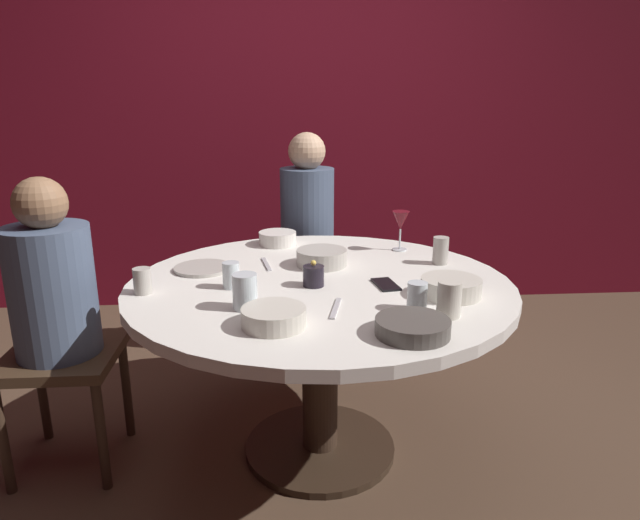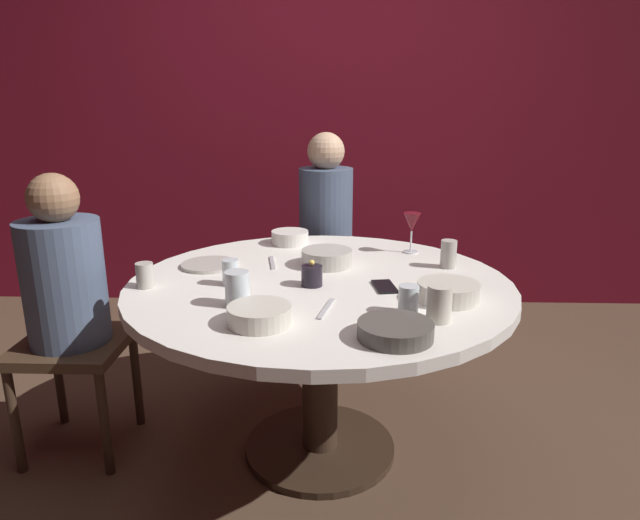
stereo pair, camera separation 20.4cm
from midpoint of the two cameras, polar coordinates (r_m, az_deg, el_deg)
name	(u,v)px [view 1 (the left image)]	position (r m, az deg, el deg)	size (l,w,h in m)	color
ground_plane	(320,450)	(2.39, -2.58, -18.86)	(8.00, 8.00, 0.00)	#4C3828
back_wall	(300,110)	(3.76, -3.65, 15.04)	(6.00, 0.10, 2.60)	maroon
dining_table	(320,315)	(2.11, -2.78, -5.72)	(1.42, 1.42, 0.72)	silver
seated_diner_left	(53,295)	(2.27, -27.99, -3.20)	(0.40, 0.40, 1.12)	#3F2D1E
seated_diner_back	(307,222)	(2.97, -3.28, 3.85)	(0.40, 0.40, 1.21)	#3F2D1E
candle_holder	(314,276)	(2.00, -3.59, -1.66)	(0.08, 0.08, 0.10)	black
wine_glass	(401,222)	(2.46, 5.90, 3.86)	(0.08, 0.08, 0.18)	silver
dinner_plate	(203,268)	(2.26, -14.44, -0.85)	(0.22, 0.22, 0.01)	#B2ADA3
cell_phone	(386,284)	(2.01, 3.87, -2.55)	(0.07, 0.14, 0.01)	black
bowl_serving_large	(322,258)	(2.24, -2.43, 0.22)	(0.20, 0.20, 0.07)	#B2ADA3
bowl_salad_center	(413,327)	(1.60, 5.85, -6.90)	(0.22, 0.22, 0.05)	#4C4742
bowl_small_white	(278,238)	(2.58, -6.62, 2.19)	(0.17, 0.17, 0.06)	silver
bowl_sauce_side	(451,287)	(1.93, 10.32, -2.80)	(0.21, 0.21, 0.06)	beige
bowl_rice_portion	(274,317)	(1.67, -8.28, -5.86)	(0.19, 0.19, 0.06)	beige
cup_near_candle	(441,251)	(2.29, 9.76, 0.93)	(0.06, 0.06, 0.11)	#B2ADA3
cup_by_left_diner	(417,296)	(1.78, 6.69, -3.76)	(0.06, 0.06, 0.09)	silver
cup_by_right_diner	(449,299)	(1.74, 9.81, -4.02)	(0.07, 0.07, 0.11)	beige
cup_center_front	(245,291)	(1.81, -10.91, -3.23)	(0.08, 0.08, 0.12)	silver
cup_far_edge	(142,281)	(2.05, -20.46, -2.06)	(0.06, 0.06, 0.09)	#B2ADA3
cup_beside_wine	(231,275)	(2.01, -11.96, -1.57)	(0.06, 0.06, 0.09)	silver
fork_near_plate	(266,264)	(2.28, -8.07, -0.46)	(0.02, 0.18, 0.01)	#B7B7BC
knife_near_plate	(336,308)	(1.79, -1.66, -5.01)	(0.02, 0.18, 0.01)	#B7B7BC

